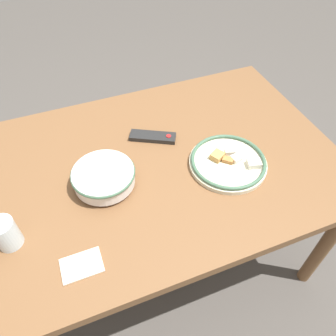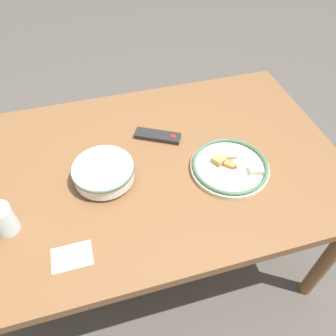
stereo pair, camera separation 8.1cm
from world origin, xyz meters
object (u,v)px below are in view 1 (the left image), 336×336
(food_plate, at_px, (228,162))
(tv_remote, at_px, (153,137))
(noodle_bowl, at_px, (104,177))
(drinking_glass, at_px, (6,234))

(food_plate, bearing_deg, tv_remote, 131.75)
(noodle_bowl, distance_m, food_plate, 0.48)
(tv_remote, xyz_separation_m, drinking_glass, (-0.59, -0.30, 0.04))
(food_plate, bearing_deg, drinking_glass, -176.65)
(tv_remote, distance_m, drinking_glass, 0.66)
(noodle_bowl, height_order, drinking_glass, drinking_glass)
(tv_remote, height_order, drinking_glass, drinking_glass)
(noodle_bowl, xyz_separation_m, tv_remote, (0.25, 0.17, -0.03))
(food_plate, xyz_separation_m, drinking_glass, (-0.81, -0.05, 0.04))
(noodle_bowl, xyz_separation_m, drinking_glass, (-0.34, -0.13, 0.01))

